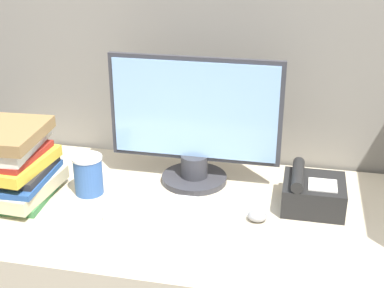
{
  "coord_description": "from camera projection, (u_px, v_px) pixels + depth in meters",
  "views": [
    {
      "loc": [
        0.28,
        -1.02,
        1.54
      ],
      "look_at": [
        -0.02,
        0.4,
        0.92
      ],
      "focal_mm": 50.0,
      "sensor_mm": 36.0,
      "label": 1
    }
  ],
  "objects": [
    {
      "name": "cubicle_panel_rear",
      "position": [
        219.0,
        150.0,
        1.98
      ],
      "size": [
        1.94,
        0.04,
        1.48
      ],
      "color": "gray",
      "rests_on": "ground_plane"
    },
    {
      "name": "monitor",
      "position": [
        194.0,
        127.0,
        1.72
      ],
      "size": [
        0.56,
        0.22,
        0.42
      ],
      "color": "#333338",
      "rests_on": "desk"
    },
    {
      "name": "keyboard",
      "position": [
        174.0,
        211.0,
        1.59
      ],
      "size": [
        0.38,
        0.16,
        0.02
      ],
      "color": "silver",
      "rests_on": "desk"
    },
    {
      "name": "mouse",
      "position": [
        257.0,
        216.0,
        1.56
      ],
      "size": [
        0.06,
        0.05,
        0.03
      ],
      "color": "gray",
      "rests_on": "desk"
    },
    {
      "name": "coffee_cup",
      "position": [
        88.0,
        175.0,
        1.69
      ],
      "size": [
        0.1,
        0.1,
        0.13
      ],
      "color": "#335999",
      "rests_on": "desk"
    },
    {
      "name": "book_stack",
      "position": [
        11.0,
        164.0,
        1.65
      ],
      "size": [
        0.26,
        0.3,
        0.24
      ],
      "color": "#38723F",
      "rests_on": "desk"
    },
    {
      "name": "desk_telephone",
      "position": [
        312.0,
        193.0,
        1.62
      ],
      "size": [
        0.18,
        0.18,
        0.12
      ],
      "color": "black",
      "rests_on": "desk"
    }
  ]
}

